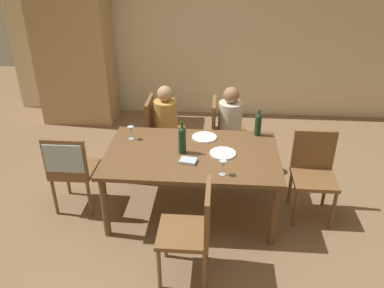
% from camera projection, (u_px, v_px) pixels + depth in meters
% --- Properties ---
extents(ground_plane, '(10.00, 10.00, 0.00)m').
position_uv_depth(ground_plane, '(192.00, 209.00, 4.35)').
color(ground_plane, '#846647').
extents(rear_room_partition, '(6.40, 0.12, 2.70)m').
position_uv_depth(rear_room_partition, '(205.00, 32.00, 6.13)').
color(rear_room_partition, beige).
rests_on(rear_room_partition, ground_plane).
extents(armoire_cabinet, '(1.18, 0.62, 2.18)m').
position_uv_depth(armoire_cabinet, '(74.00, 53.00, 5.98)').
color(armoire_cabinet, tan).
rests_on(armoire_cabinet, ground_plane).
extents(dining_table, '(1.77, 1.10, 0.72)m').
position_uv_depth(dining_table, '(192.00, 159.00, 4.04)').
color(dining_table, brown).
rests_on(dining_table, ground_plane).
extents(chair_far_right, '(0.44, 0.44, 0.92)m').
position_uv_depth(chair_far_right, '(223.00, 130.00, 4.89)').
color(chair_far_right, brown).
rests_on(chair_far_right, ground_plane).
extents(chair_far_left, '(0.44, 0.44, 0.92)m').
position_uv_depth(chair_far_left, '(159.00, 128.00, 4.94)').
color(chair_far_left, brown).
rests_on(chair_far_left, ground_plane).
extents(chair_right_end, '(0.44, 0.44, 0.92)m').
position_uv_depth(chair_right_end, '(313.00, 169.00, 4.09)').
color(chair_right_end, brown).
rests_on(chair_right_end, ground_plane).
extents(chair_left_end, '(0.44, 0.46, 0.92)m').
position_uv_depth(chair_left_end, '(69.00, 164.00, 4.04)').
color(chair_left_end, brown).
rests_on(chair_left_end, ground_plane).
extents(chair_near, '(0.44, 0.44, 0.92)m').
position_uv_depth(chair_near, '(194.00, 227.00, 3.27)').
color(chair_near, brown).
rests_on(chair_near, ground_plane).
extents(person_woman_host, '(0.34, 0.29, 1.10)m').
position_uv_depth(person_woman_host, '(232.00, 123.00, 4.83)').
color(person_woman_host, '#33333D').
rests_on(person_woman_host, ground_plane).
extents(person_man_bearded, '(0.33, 0.29, 1.09)m').
position_uv_depth(person_man_bearded, '(168.00, 121.00, 4.89)').
color(person_man_bearded, '#33333D').
rests_on(person_man_bearded, ground_plane).
extents(wine_bottle_tall_green, '(0.07, 0.07, 0.30)m').
position_uv_depth(wine_bottle_tall_green, '(258.00, 124.00, 4.30)').
color(wine_bottle_tall_green, '#19381E').
rests_on(wine_bottle_tall_green, dining_table).
extents(wine_bottle_dark_red, '(0.08, 0.08, 0.35)m').
position_uv_depth(wine_bottle_dark_red, '(182.00, 139.00, 3.94)').
color(wine_bottle_dark_red, '#19381E').
rests_on(wine_bottle_dark_red, dining_table).
extents(wine_glass_near_left, '(0.07, 0.07, 0.15)m').
position_uv_depth(wine_glass_near_left, '(131.00, 130.00, 4.23)').
color(wine_glass_near_left, silver).
rests_on(wine_glass_near_left, dining_table).
extents(wine_glass_centre, '(0.07, 0.07, 0.15)m').
position_uv_depth(wine_glass_centre, '(223.00, 165.00, 3.59)').
color(wine_glass_centre, silver).
rests_on(wine_glass_centre, dining_table).
extents(dinner_plate_host, '(0.27, 0.27, 0.01)m').
position_uv_depth(dinner_plate_host, '(223.00, 153.00, 3.98)').
color(dinner_plate_host, white).
rests_on(dinner_plate_host, dining_table).
extents(dinner_plate_guest_left, '(0.27, 0.27, 0.01)m').
position_uv_depth(dinner_plate_guest_left, '(204.00, 137.00, 4.30)').
color(dinner_plate_guest_left, white).
rests_on(dinner_plate_guest_left, dining_table).
extents(folded_napkin, '(0.18, 0.15, 0.03)m').
position_uv_depth(folded_napkin, '(188.00, 161.00, 3.83)').
color(folded_napkin, '#ADC6D6').
rests_on(folded_napkin, dining_table).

